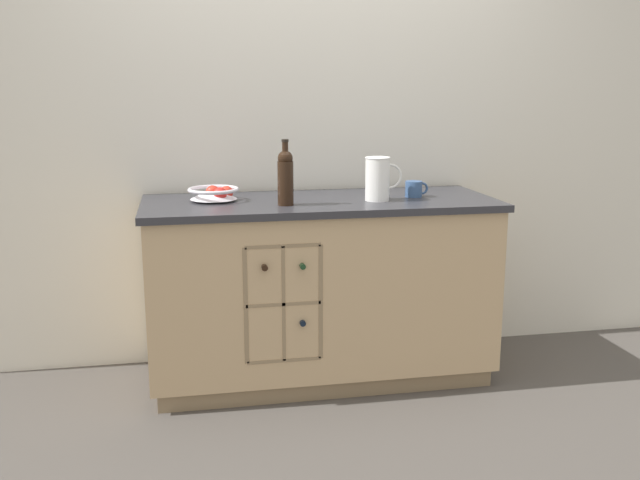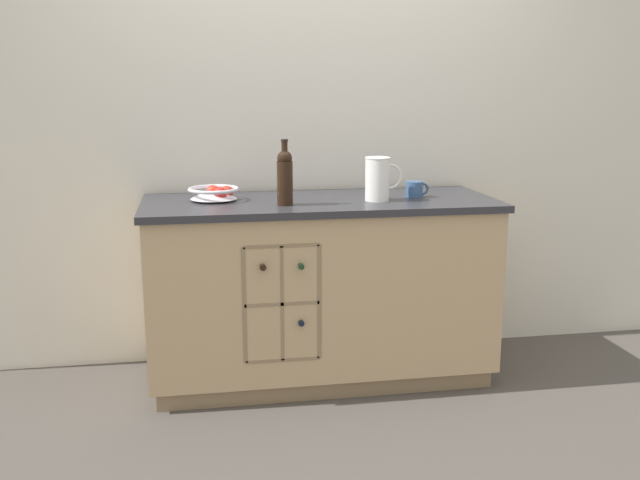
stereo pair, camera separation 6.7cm
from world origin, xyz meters
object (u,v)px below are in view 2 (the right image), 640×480
at_px(ceramic_mug, 415,189).
at_px(standing_wine_bottle, 285,176).
at_px(white_pitcher, 378,178).
at_px(fruit_bowl, 215,192).

xyz_separation_m(ceramic_mug, standing_wine_bottle, (-0.68, -0.13, 0.10)).
xyz_separation_m(white_pitcher, ceramic_mug, (0.21, 0.08, -0.07)).
distance_m(white_pitcher, ceramic_mug, 0.24).
xyz_separation_m(fruit_bowl, standing_wine_bottle, (0.33, -0.19, 0.10)).
bearing_deg(fruit_bowl, white_pitcher, -9.95).
relative_size(fruit_bowl, standing_wine_bottle, 0.81).
height_order(fruit_bowl, white_pitcher, white_pitcher).
relative_size(white_pitcher, standing_wine_bottle, 0.69).
bearing_deg(ceramic_mug, fruit_bowl, 176.44).
bearing_deg(ceramic_mug, standing_wine_bottle, -169.38).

